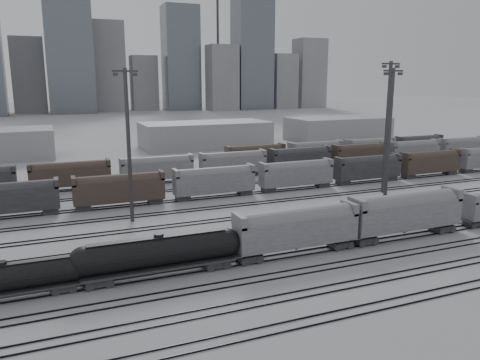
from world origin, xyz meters
name	(u,v)px	position (x,y,z in m)	size (l,w,h in m)	color
ground	(362,247)	(0.00, 0.00, 0.00)	(900.00, 900.00, 0.00)	silver
tracks	(296,212)	(0.00, 17.50, 0.08)	(220.00, 71.50, 0.16)	black
tank_car_a	(4,279)	(-41.49, 1.00, 2.22)	(15.54, 2.59, 3.84)	#252527
tank_car_b	(159,253)	(-26.21, 1.00, 2.70)	(18.85, 3.14, 4.66)	#252527
hopper_car_a	(297,227)	(-9.20, 1.00, 3.52)	(15.94, 3.17, 5.70)	#252527
hopper_car_b	(406,211)	(7.59, 1.00, 3.73)	(16.86, 3.35, 6.03)	#252527
light_mast_b	(129,143)	(-25.54, 22.63, 12.09)	(3.65, 0.58, 22.80)	#363638
light_mast_c	(389,136)	(14.79, 13.91, 12.19)	(3.68, 0.59, 22.98)	#363638
light_mast_d	(387,125)	(22.09, 23.34, 12.98)	(3.92, 0.63, 24.47)	#363638
bg_string_near	(296,175)	(8.00, 32.00, 2.80)	(151.00, 3.00, 5.60)	gray
bg_string_mid	(300,160)	(18.00, 48.00, 2.80)	(151.00, 3.00, 5.60)	#252527
bg_string_far	(343,151)	(35.50, 56.00, 2.80)	(66.00, 3.00, 5.60)	#48362D
warehouse_mid	(205,135)	(10.00, 95.00, 4.00)	(40.00, 18.00, 8.00)	#939396
warehouse_right	(338,129)	(60.00, 95.00, 4.00)	(35.00, 18.00, 8.00)	#939396
skyline	(119,59)	(10.84, 280.00, 34.73)	(316.00, 22.40, 95.00)	gray
crane_left	(51,25)	(-28.74, 305.00, 57.39)	(42.00, 1.80, 100.00)	#363638
crane_right	(219,32)	(91.26, 305.00, 57.39)	(42.00, 1.80, 100.00)	#363638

